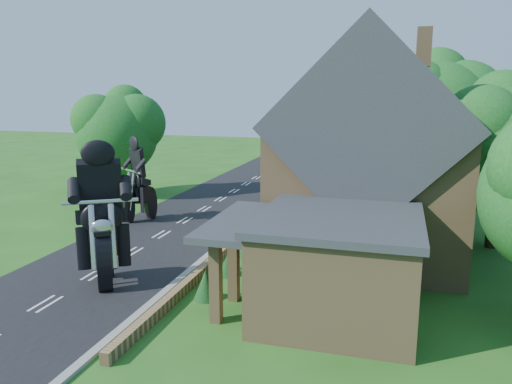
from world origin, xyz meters
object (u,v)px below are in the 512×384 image
(garden_wall, at_px, (233,243))
(motorcycle_lead, at_px, (105,264))
(annex, at_px, (334,263))
(motorcycle_follow, at_px, (140,209))
(house, at_px, (370,160))

(garden_wall, height_order, motorcycle_lead, motorcycle_lead)
(annex, distance_m, motorcycle_follow, 15.33)
(motorcycle_lead, bearing_deg, garden_wall, -151.59)
(house, distance_m, annex, 7.30)
(garden_wall, relative_size, house, 2.15)
(garden_wall, height_order, motorcycle_follow, motorcycle_follow)
(garden_wall, relative_size, motorcycle_lead, 12.09)
(garden_wall, height_order, annex, annex)
(motorcycle_lead, distance_m, motorcycle_follow, 9.69)
(house, bearing_deg, garden_wall, -170.83)
(garden_wall, distance_m, motorcycle_lead, 6.68)
(house, bearing_deg, annex, -95.24)
(annex, relative_size, motorcycle_lead, 3.88)
(annex, xyz_separation_m, motorcycle_follow, (-12.33, 9.04, -1.03))
(garden_wall, xyz_separation_m, motorcycle_follow, (-6.76, 3.24, 0.54))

